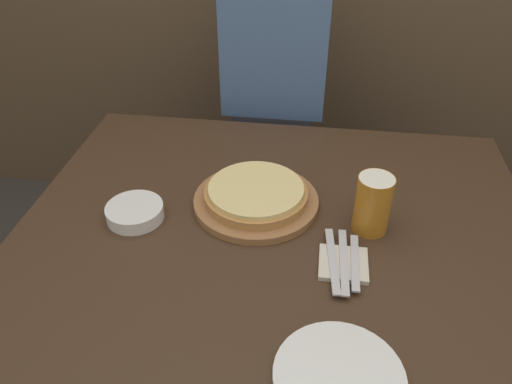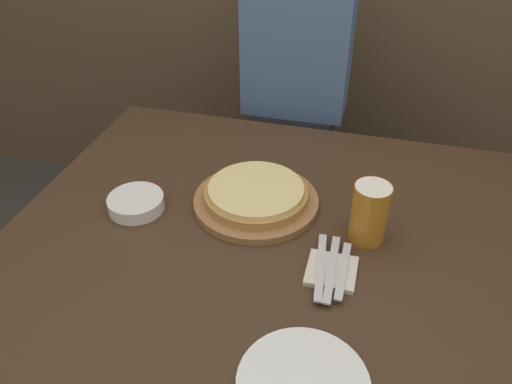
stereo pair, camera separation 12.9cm
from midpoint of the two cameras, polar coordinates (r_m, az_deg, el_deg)
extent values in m
cube|color=#3D2819|center=(1.49, 3.93, -15.35)|extent=(1.29, 1.09, 0.73)
cylinder|color=#99663D|center=(1.31, 2.82, -1.17)|extent=(0.33, 0.33, 0.02)
cylinder|color=#B77F42|center=(1.29, 2.85, -0.39)|extent=(0.27, 0.27, 0.02)
cylinder|color=#EAD184|center=(1.28, 2.87, 0.26)|extent=(0.25, 0.25, 0.01)
cylinder|color=#B7701E|center=(1.21, 15.85, -2.43)|extent=(0.09, 0.09, 0.15)
cylinder|color=white|center=(1.17, 16.37, 0.10)|extent=(0.08, 0.08, 0.02)
cylinder|color=white|center=(1.31, -10.76, -1.21)|extent=(0.14, 0.14, 0.04)
cube|color=beige|center=(1.14, 11.87, -8.96)|extent=(0.11, 0.11, 0.01)
cube|color=silver|center=(1.14, 10.66, -8.47)|extent=(0.04, 0.21, 0.00)
cube|color=silver|center=(1.14, 11.92, -8.66)|extent=(0.02, 0.21, 0.00)
cube|color=silver|center=(1.14, 13.18, -8.85)|extent=(0.02, 0.18, 0.00)
cube|color=#33333D|center=(2.03, 5.83, 0.47)|extent=(0.28, 0.20, 0.71)
cube|color=#4C6B99|center=(1.76, 6.98, 15.60)|extent=(0.35, 0.20, 0.42)
camera|label=1|loc=(0.06, -87.14, 2.09)|focal=35.00mm
camera|label=2|loc=(0.06, 92.86, -2.09)|focal=35.00mm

